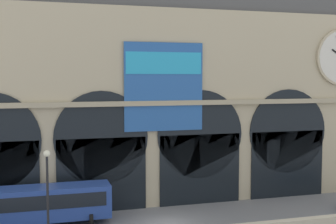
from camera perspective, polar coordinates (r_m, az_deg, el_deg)
name	(u,v)px	position (r m, az deg, el deg)	size (l,w,h in m)	color
ground_plane	(168,224)	(37.00, 0.00, -13.97)	(200.00, 200.00, 0.00)	slate
station_building	(146,92)	(42.32, -2.73, 2.51)	(46.99, 5.22, 21.12)	#BCAD8C
bus_midwest	(40,204)	(37.51, -15.86, -11.04)	(11.00, 3.25, 3.10)	#28479E
street_lamp_quayside	(47,188)	(31.13, -14.93, -9.19)	(0.44, 0.44, 6.90)	black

